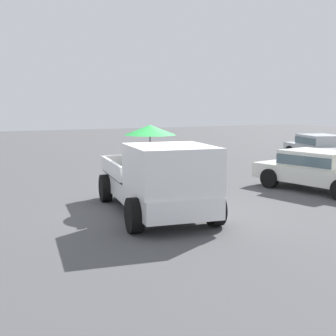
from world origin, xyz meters
TOP-DOWN VIEW (x-y plane):
  - ground_plane at (0.00, 0.00)m, footprint 80.00×80.00m
  - pickup_truck_main at (0.42, -0.05)m, footprint 5.27×2.84m
  - parked_sedan_near at (-6.32, 12.06)m, footprint 4.61×2.81m
  - parked_sedan_far at (-0.35, 6.15)m, footprint 4.57×2.62m

SIDE VIEW (x-z plane):
  - ground_plane at x=0.00m, z-range 0.00..0.00m
  - parked_sedan_near at x=-6.32m, z-range 0.08..1.41m
  - parked_sedan_far at x=-0.35m, z-range 0.08..1.41m
  - pickup_truck_main at x=0.42m, z-range -0.15..2.12m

